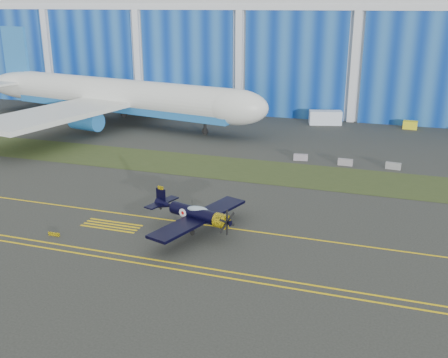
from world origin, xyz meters
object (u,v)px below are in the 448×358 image
(tug, at_px, (410,125))
(shipping_container, at_px, (325,118))
(warbird, at_px, (195,213))
(jetliner, at_px, (117,60))

(tug, bearing_deg, shipping_container, -171.51)
(warbird, xyz_separation_m, tug, (20.09, 53.55, -1.33))
(warbird, relative_size, jetliner, 0.20)
(shipping_container, bearing_deg, jetliner, -178.66)
(tug, bearing_deg, jetliner, -162.67)
(shipping_container, bearing_deg, tug, -10.95)
(jetliner, bearing_deg, warbird, -42.26)
(shipping_container, bearing_deg, warbird, -110.84)
(shipping_container, xyz_separation_m, tug, (14.85, 1.09, -0.56))
(jetliner, bearing_deg, shipping_container, 27.52)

